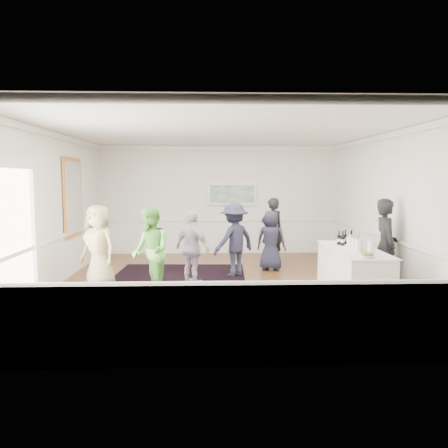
{
  "coord_description": "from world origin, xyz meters",
  "views": [
    {
      "loc": [
        -0.27,
        -8.98,
        2.24
      ],
      "look_at": [
        0.04,
        0.2,
        1.28
      ],
      "focal_mm": 35.0,
      "sensor_mm": 36.0,
      "label": 1
    }
  ],
  "objects_px": {
    "serving_table": "(353,273)",
    "guest_dark_b": "(272,230)",
    "guest_dark_a": "(234,240)",
    "ice_bucket": "(353,241)",
    "guest_green": "(151,251)",
    "nut_bowl": "(367,255)",
    "bartender": "(385,245)",
    "guest_lilac": "(193,248)",
    "guest_navy": "(271,240)",
    "guest_tan": "(99,248)"
  },
  "relations": [
    {
      "from": "guest_green",
      "to": "guest_lilac",
      "type": "bearing_deg",
      "value": 109.65
    },
    {
      "from": "guest_dark_a",
      "to": "ice_bucket",
      "type": "relative_size",
      "value": 6.45
    },
    {
      "from": "serving_table",
      "to": "guest_dark_b",
      "type": "relative_size",
      "value": 1.31
    },
    {
      "from": "guest_green",
      "to": "bartender",
      "type": "bearing_deg",
      "value": 66.61
    },
    {
      "from": "guest_green",
      "to": "guest_lilac",
      "type": "relative_size",
      "value": 1.09
    },
    {
      "from": "guest_green",
      "to": "guest_navy",
      "type": "relative_size",
      "value": 1.17
    },
    {
      "from": "bartender",
      "to": "serving_table",
      "type": "bearing_deg",
      "value": 120.11
    },
    {
      "from": "bartender",
      "to": "guest_tan",
      "type": "xyz_separation_m",
      "value": [
        -5.7,
        0.33,
        -0.07
      ]
    },
    {
      "from": "guest_lilac",
      "to": "guest_navy",
      "type": "relative_size",
      "value": 1.07
    },
    {
      "from": "bartender",
      "to": "guest_lilac",
      "type": "distance_m",
      "value": 3.88
    },
    {
      "from": "bartender",
      "to": "guest_green",
      "type": "xyz_separation_m",
      "value": [
        -4.6,
        -0.15,
        -0.07
      ]
    },
    {
      "from": "guest_lilac",
      "to": "guest_green",
      "type": "bearing_deg",
      "value": 87.08
    },
    {
      "from": "guest_green",
      "to": "guest_dark_a",
      "type": "xyz_separation_m",
      "value": [
        1.69,
        1.64,
        -0.02
      ]
    },
    {
      "from": "guest_green",
      "to": "guest_dark_b",
      "type": "bearing_deg",
      "value": 114.06
    },
    {
      "from": "guest_lilac",
      "to": "guest_dark_a",
      "type": "height_order",
      "value": "guest_dark_a"
    },
    {
      "from": "guest_green",
      "to": "nut_bowl",
      "type": "distance_m",
      "value": 3.93
    },
    {
      "from": "guest_lilac",
      "to": "nut_bowl",
      "type": "relative_size",
      "value": 6.69
    },
    {
      "from": "guest_dark_b",
      "to": "ice_bucket",
      "type": "distance_m",
      "value": 3.42
    },
    {
      "from": "guest_dark_b",
      "to": "nut_bowl",
      "type": "bearing_deg",
      "value": 81.29
    },
    {
      "from": "bartender",
      "to": "nut_bowl",
      "type": "height_order",
      "value": "bartender"
    },
    {
      "from": "ice_bucket",
      "to": "guest_dark_a",
      "type": "bearing_deg",
      "value": 143.83
    },
    {
      "from": "ice_bucket",
      "to": "nut_bowl",
      "type": "bearing_deg",
      "value": -97.0
    },
    {
      "from": "guest_navy",
      "to": "ice_bucket",
      "type": "height_order",
      "value": "guest_navy"
    },
    {
      "from": "serving_table",
      "to": "guest_navy",
      "type": "height_order",
      "value": "guest_navy"
    },
    {
      "from": "guest_green",
      "to": "nut_bowl",
      "type": "relative_size",
      "value": 7.3
    },
    {
      "from": "serving_table",
      "to": "guest_lilac",
      "type": "relative_size",
      "value": 1.44
    },
    {
      "from": "bartender",
      "to": "guest_tan",
      "type": "distance_m",
      "value": 5.71
    },
    {
      "from": "guest_tan",
      "to": "nut_bowl",
      "type": "bearing_deg",
      "value": 13.98
    },
    {
      "from": "guest_lilac",
      "to": "guest_dark_a",
      "type": "distance_m",
      "value": 1.27
    },
    {
      "from": "guest_lilac",
      "to": "guest_dark_a",
      "type": "xyz_separation_m",
      "value": [
        0.92,
        0.87,
        0.05
      ]
    },
    {
      "from": "guest_dark_a",
      "to": "serving_table",
      "type": "bearing_deg",
      "value": 102.33
    },
    {
      "from": "guest_dark_a",
      "to": "guest_lilac",
      "type": "bearing_deg",
      "value": 6.55
    },
    {
      "from": "guest_tan",
      "to": "guest_dark_b",
      "type": "bearing_deg",
      "value": 67.59
    },
    {
      "from": "guest_navy",
      "to": "serving_table",
      "type": "bearing_deg",
      "value": 134.85
    },
    {
      "from": "guest_tan",
      "to": "guest_navy",
      "type": "bearing_deg",
      "value": 57.4
    },
    {
      "from": "guest_green",
      "to": "guest_navy",
      "type": "xyz_separation_m",
      "value": [
        2.62,
        2.23,
        -0.13
      ]
    },
    {
      "from": "guest_tan",
      "to": "nut_bowl",
      "type": "distance_m",
      "value": 5.13
    },
    {
      "from": "guest_tan",
      "to": "guest_lilac",
      "type": "bearing_deg",
      "value": 41.07
    },
    {
      "from": "guest_tan",
      "to": "guest_green",
      "type": "xyz_separation_m",
      "value": [
        1.1,
        -0.48,
        -0.0
      ]
    },
    {
      "from": "bartender",
      "to": "guest_green",
      "type": "bearing_deg",
      "value": 95.95
    },
    {
      "from": "serving_table",
      "to": "guest_green",
      "type": "bearing_deg",
      "value": 176.75
    },
    {
      "from": "guest_dark_a",
      "to": "guest_green",
      "type": "bearing_deg",
      "value": 7.22
    },
    {
      "from": "guest_lilac",
      "to": "guest_navy",
      "type": "bearing_deg",
      "value": -99.51
    },
    {
      "from": "serving_table",
      "to": "guest_green",
      "type": "relative_size",
      "value": 1.32
    },
    {
      "from": "bartender",
      "to": "guest_dark_b",
      "type": "xyz_separation_m",
      "value": [
        -1.81,
        3.1,
        -0.06
      ]
    },
    {
      "from": "guest_green",
      "to": "ice_bucket",
      "type": "distance_m",
      "value": 3.91
    },
    {
      "from": "guest_dark_b",
      "to": "ice_bucket",
      "type": "relative_size",
      "value": 6.65
    },
    {
      "from": "serving_table",
      "to": "guest_dark_a",
      "type": "distance_m",
      "value": 2.87
    },
    {
      "from": "ice_bucket",
      "to": "guest_navy",
      "type": "bearing_deg",
      "value": 120.14
    },
    {
      "from": "guest_dark_b",
      "to": "nut_bowl",
      "type": "distance_m",
      "value": 4.48
    }
  ]
}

